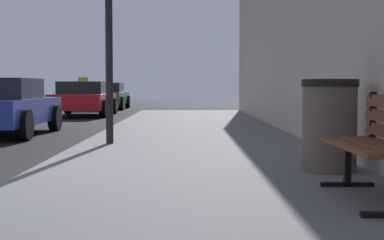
% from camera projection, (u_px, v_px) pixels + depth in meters
% --- Properties ---
extents(sidewalk, '(4.00, 32.00, 0.15)m').
position_uv_depth(sidewalk, '(204.00, 173.00, 6.69)').
color(sidewalk, '#5B5B60').
rests_on(sidewalk, ground_plane).
extents(bench, '(0.51, 1.52, 0.89)m').
position_uv_depth(bench, '(380.00, 139.00, 4.71)').
color(bench, brown).
rests_on(bench, sidewalk).
extents(trash_bin, '(0.63, 0.63, 1.02)m').
position_uv_depth(trash_bin, '(330.00, 125.00, 6.34)').
color(trash_bin, brown).
rests_on(trash_bin, sidewalk).
extents(car_blue, '(1.94, 4.10, 1.27)m').
position_uv_depth(car_blue, '(2.00, 107.00, 12.67)').
color(car_blue, '#233899').
rests_on(car_blue, ground_plane).
extents(car_red, '(2.04, 4.41, 1.43)m').
position_uv_depth(car_red, '(84.00, 98.00, 21.21)').
color(car_red, red).
rests_on(car_red, ground_plane).
extents(car_green, '(2.00, 4.35, 1.27)m').
position_uv_depth(car_green, '(106.00, 96.00, 27.45)').
color(car_green, '#196638').
rests_on(car_green, ground_plane).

